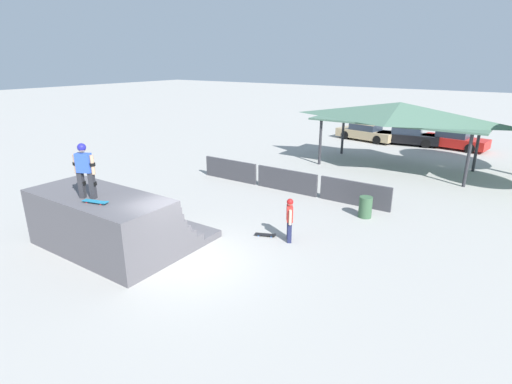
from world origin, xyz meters
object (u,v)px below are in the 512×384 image
object	(u,v)px
skateboard_on_ground	(266,235)
trash_bin	(365,207)
bystander_walking	(290,216)
parked_car_black	(408,136)
parked_car_tan	(366,132)
skateboard_on_deck	(96,202)
parked_car_red	(454,140)
skater_on_deck	(84,167)

from	to	relation	value
skateboard_on_ground	trash_bin	distance (m)	4.40
bystander_walking	skateboard_on_ground	size ratio (longest dim) A/B	1.99
trash_bin	parked_car_black	bearing A→B (deg)	98.69
skateboard_on_ground	parked_car_tan	xyz separation A→B (m)	(-3.16, 19.16, 0.55)
skateboard_on_deck	parked_car_black	distance (m)	23.98
bystander_walking	parked_car_red	bearing A→B (deg)	-39.53
skater_on_deck	trash_bin	size ratio (longest dim) A/B	2.03
parked_car_tan	parked_car_black	world-z (taller)	same
bystander_walking	parked_car_black	bearing A→B (deg)	-30.54
parked_car_black	skateboard_on_ground	bearing A→B (deg)	-97.47
parked_car_tan	skater_on_deck	bearing A→B (deg)	-80.27
skater_on_deck	bystander_walking	world-z (taller)	skater_on_deck
bystander_walking	parked_car_black	xyz separation A→B (m)	(-0.95, 19.17, -0.30)
skateboard_on_ground	trash_bin	bearing A→B (deg)	36.16
skateboard_on_deck	parked_car_red	size ratio (longest dim) A/B	0.19
parked_car_tan	parked_car_red	world-z (taller)	same
bystander_walking	skateboard_on_ground	world-z (taller)	bystander_walking
skateboard_on_deck	parked_car_tan	xyz separation A→B (m)	(0.04, 23.57, -1.38)
skater_on_deck	parked_car_red	size ratio (longest dim) A/B	0.38
trash_bin	parked_car_red	bearing A→B (deg)	87.57
skateboard_on_ground	parked_car_black	xyz separation A→B (m)	(-0.10, 19.33, 0.54)
parked_car_black	parked_car_tan	bearing A→B (deg)	175.47
parked_car_black	trash_bin	bearing A→B (deg)	-89.08
skater_on_deck	skateboard_on_ground	xyz separation A→B (m)	(3.82, 4.25, -2.86)
skater_on_deck	parked_car_black	bearing A→B (deg)	56.90
skateboard_on_deck	bystander_walking	world-z (taller)	skateboard_on_deck
trash_bin	parked_car_black	world-z (taller)	parked_car_black
bystander_walking	trash_bin	world-z (taller)	bystander_walking
skater_on_deck	parked_car_black	xyz separation A→B (m)	(3.72, 23.58, -2.32)
parked_car_red	skateboard_on_ground	bearing A→B (deg)	-89.48
skater_on_deck	parked_car_black	distance (m)	23.98
parked_car_black	parked_car_red	xyz separation A→B (m)	(3.06, 0.37, 0.00)
skateboard_on_deck	parked_car_red	bearing A→B (deg)	60.86
skater_on_deck	parked_car_tan	world-z (taller)	skater_on_deck
trash_bin	parked_car_black	xyz separation A→B (m)	(-2.38, 15.58, 0.18)
bystander_walking	skateboard_on_ground	distance (m)	1.21
parked_car_tan	skateboard_on_deck	bearing A→B (deg)	-78.76
skater_on_deck	bystander_walking	bearing A→B (deg)	19.18
skateboard_on_deck	trash_bin	xyz separation A→B (m)	(5.48, 8.16, -1.56)
skater_on_deck	parked_car_tan	size ratio (longest dim) A/B	0.36
skateboard_on_ground	parked_car_tan	size ratio (longest dim) A/B	0.16
skateboard_on_deck	parked_car_black	xyz separation A→B (m)	(3.10, 23.74, -1.39)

